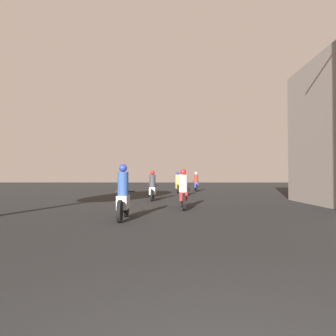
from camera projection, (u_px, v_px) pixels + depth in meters
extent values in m
cylinder|color=black|center=(126.00, 207.00, 10.46)|extent=(0.10, 0.63, 0.63)
cylinder|color=black|center=(120.00, 211.00, 9.14)|extent=(0.10, 0.63, 0.63)
cube|color=#ADADB2|center=(123.00, 202.00, 9.80)|extent=(0.30, 0.85, 0.40)
cylinder|color=black|center=(125.00, 191.00, 10.24)|extent=(0.60, 0.04, 0.04)
cylinder|color=navy|center=(123.00, 184.00, 9.73)|extent=(0.32, 0.32, 0.70)
sphere|color=navy|center=(123.00, 168.00, 9.74)|extent=(0.24, 0.24, 0.24)
cylinder|color=black|center=(182.00, 199.00, 13.74)|extent=(0.10, 0.66, 0.66)
cylinder|color=black|center=(184.00, 202.00, 12.25)|extent=(0.10, 0.66, 0.66)
cube|color=red|center=(183.00, 196.00, 13.00)|extent=(0.30, 0.72, 0.33)
cylinder|color=black|center=(183.00, 189.00, 13.49)|extent=(0.60, 0.04, 0.04)
cylinder|color=silver|center=(183.00, 183.00, 12.94)|extent=(0.32, 0.32, 0.68)
sphere|color=#A51919|center=(183.00, 172.00, 12.95)|extent=(0.24, 0.24, 0.24)
cylinder|color=black|center=(153.00, 194.00, 18.07)|extent=(0.10, 0.62, 0.62)
cylinder|color=black|center=(152.00, 195.00, 16.71)|extent=(0.10, 0.62, 0.62)
cube|color=silver|center=(152.00, 191.00, 17.40)|extent=(0.30, 0.94, 0.38)
cylinder|color=black|center=(153.00, 185.00, 17.85)|extent=(0.60, 0.04, 0.04)
cylinder|color=#2D2D33|center=(152.00, 181.00, 17.32)|extent=(0.32, 0.32, 0.66)
sphere|color=#A51919|center=(152.00, 173.00, 17.33)|extent=(0.24, 0.24, 0.24)
cylinder|color=black|center=(183.00, 190.00, 22.06)|extent=(0.10, 0.63, 0.63)
cylinder|color=black|center=(184.00, 191.00, 20.71)|extent=(0.10, 0.63, 0.63)
cube|color=#1E6B33|center=(183.00, 188.00, 21.39)|extent=(0.30, 0.79, 0.32)
cylinder|color=black|center=(183.00, 184.00, 21.83)|extent=(0.60, 0.04, 0.04)
cylinder|color=navy|center=(183.00, 181.00, 21.32)|extent=(0.32, 0.32, 0.59)
sphere|color=navy|center=(183.00, 175.00, 21.33)|extent=(0.24, 0.24, 0.24)
cylinder|color=black|center=(177.00, 188.00, 25.57)|extent=(0.10, 0.66, 0.66)
cylinder|color=black|center=(178.00, 189.00, 24.09)|extent=(0.10, 0.66, 0.66)
cube|color=orange|center=(178.00, 186.00, 24.83)|extent=(0.30, 0.87, 0.34)
cylinder|color=black|center=(177.00, 183.00, 25.32)|extent=(0.60, 0.04, 0.04)
cylinder|color=#B28E47|center=(178.00, 179.00, 24.76)|extent=(0.32, 0.32, 0.71)
sphere|color=navy|center=(178.00, 173.00, 24.77)|extent=(0.24, 0.24, 0.24)
cylinder|color=black|center=(195.00, 187.00, 28.27)|extent=(0.10, 0.60, 0.60)
cylinder|color=black|center=(197.00, 188.00, 26.90)|extent=(0.10, 0.60, 0.60)
cube|color=#1E389E|center=(196.00, 185.00, 27.59)|extent=(0.30, 0.91, 0.40)
cylinder|color=black|center=(196.00, 181.00, 28.04)|extent=(0.60, 0.04, 0.04)
cylinder|color=maroon|center=(196.00, 179.00, 27.51)|extent=(0.32, 0.32, 0.68)
sphere|color=silver|center=(196.00, 173.00, 27.52)|extent=(0.24, 0.24, 0.24)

